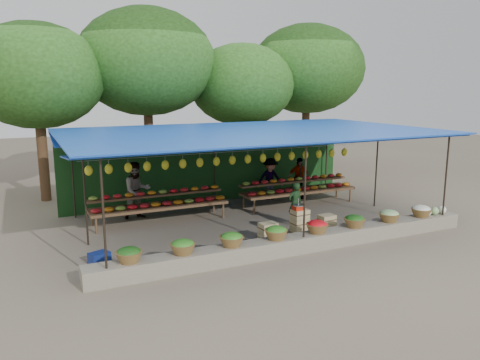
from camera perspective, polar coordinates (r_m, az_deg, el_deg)
name	(u,v)px	position (r m, az deg, el deg)	size (l,w,h in m)	color
ground	(251,223)	(14.36, 1.40, -5.23)	(60.00, 60.00, 0.00)	#685C4C
stone_curb	(300,243)	(12.02, 7.34, -7.63)	(10.60, 0.55, 0.40)	#71695A
stall_canopy	(251,135)	(13.89, 1.33, 5.50)	(10.80, 6.60, 2.82)	black
produce_baskets	(297,230)	(11.86, 6.98, -6.04)	(8.98, 0.58, 0.34)	brown
netting_backdrop	(212,167)	(16.88, -3.39, 1.61)	(10.60, 0.06, 2.50)	#163F18
tree_row	(196,71)	(19.58, -5.41, 13.05)	(16.51, 5.50, 7.12)	#3C2016
fruit_table_left	(159,202)	(14.56, -9.82, -2.68)	(4.21, 0.95, 0.93)	brown
fruit_table_right	(298,188)	(16.55, 7.08, -0.92)	(4.21, 0.95, 0.93)	brown
crate_counter	(299,226)	(13.08, 7.19, -5.55)	(2.37, 0.37, 0.77)	tan
weighing_scale	(298,207)	(12.92, 7.13, -3.29)	(0.31, 0.31, 0.33)	red
vendor_seated	(295,204)	(14.07, 6.73, -2.90)	(0.47, 0.31, 1.30)	#163216
customer_left	(137,190)	(14.98, -12.46, -1.26)	(0.87, 0.68, 1.79)	slate
customer_mid	(270,179)	(17.16, 3.70, 0.13)	(0.99, 0.57, 1.54)	slate
customer_right	(299,178)	(17.47, 7.18, 0.24)	(0.89, 0.37, 1.52)	slate
blue_crate_front	(128,268)	(10.82, -13.45, -10.34)	(0.48, 0.35, 0.29)	navy
blue_crate_back	(99,258)	(11.60, -16.77, -9.08)	(0.45, 0.32, 0.27)	navy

